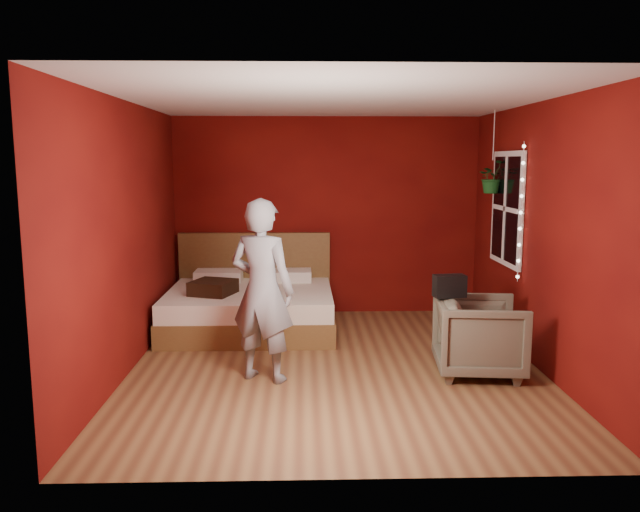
{
  "coord_description": "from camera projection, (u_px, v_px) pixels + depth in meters",
  "views": [
    {
      "loc": [
        -0.32,
        -5.99,
        2.03
      ],
      "look_at": [
        -0.14,
        0.4,
        1.05
      ],
      "focal_mm": 35.0,
      "sensor_mm": 36.0,
      "label": 1
    }
  ],
  "objects": [
    {
      "name": "throw_pillow",
      "position": [
        213.0,
        287.0,
        7.22
      ],
      "size": [
        0.57,
        0.57,
        0.16
      ],
      "primitive_type": "cube",
      "rotation": [
        0.0,
        0.0,
        -0.34
      ],
      "color": "black",
      "rests_on": "bed"
    },
    {
      "name": "handbag",
      "position": [
        449.0,
        286.0,
        5.96
      ],
      "size": [
        0.31,
        0.18,
        0.21
      ],
      "primitive_type": "cube",
      "rotation": [
        0.0,
        0.0,
        0.12
      ],
      "color": "black",
      "rests_on": "armchair"
    },
    {
      "name": "hanging_plant",
      "position": [
        492.0,
        177.0,
        7.2
      ],
      "size": [
        0.41,
        0.38,
        0.95
      ],
      "color": "silver",
      "rests_on": "room_walls"
    },
    {
      "name": "window",
      "position": [
        507.0,
        209.0,
        6.95
      ],
      "size": [
        0.05,
        0.97,
        1.27
      ],
      "color": "white",
      "rests_on": "room_walls"
    },
    {
      "name": "floor",
      "position": [
        335.0,
        366.0,
        6.24
      ],
      "size": [
        4.5,
        4.5,
        0.0
      ],
      "primitive_type": "plane",
      "color": "brown",
      "rests_on": "ground"
    },
    {
      "name": "person",
      "position": [
        262.0,
        291.0,
        5.72
      ],
      "size": [
        0.73,
        0.62,
        1.7
      ],
      "primitive_type": "imported",
      "rotation": [
        0.0,
        0.0,
        2.74
      ],
      "color": "slate",
      "rests_on": "ground"
    },
    {
      "name": "bed",
      "position": [
        251.0,
        305.0,
        7.6
      ],
      "size": [
        1.98,
        1.69,
        1.09
      ],
      "color": "brown",
      "rests_on": "ground"
    },
    {
      "name": "armchair",
      "position": [
        480.0,
        336.0,
        5.95
      ],
      "size": [
        0.89,
        0.87,
        0.74
      ],
      "primitive_type": "imported",
      "rotation": [
        0.0,
        0.0,
        1.47
      ],
      "color": "#696653",
      "rests_on": "ground"
    },
    {
      "name": "fairy_lights",
      "position": [
        521.0,
        213.0,
        6.43
      ],
      "size": [
        0.04,
        0.04,
        1.45
      ],
      "color": "silver",
      "rests_on": "room_walls"
    },
    {
      "name": "room_walls",
      "position": [
        335.0,
        198.0,
        5.98
      ],
      "size": [
        4.04,
        4.54,
        2.62
      ],
      "color": "maroon",
      "rests_on": "ground"
    }
  ]
}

